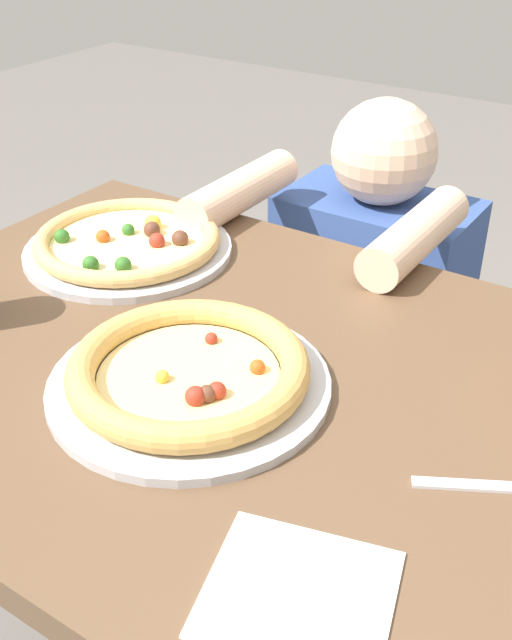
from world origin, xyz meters
name	(u,v)px	position (x,y,z in m)	size (l,w,h in m)	color
dining_table	(255,451)	(0.00, 0.00, 0.62)	(1.17, 0.76, 0.75)	brown
pizza_near	(189,374)	(-0.05, -0.07, 0.77)	(0.33, 0.33, 0.05)	#B7B7BC
pizza_far	(128,243)	(-0.34, 0.16, 0.77)	(0.33, 0.33, 0.04)	#B7B7BC
paper_napkin	(299,593)	(0.21, -0.25, 0.75)	(0.16, 0.14, 0.00)	white
diner_seated	(366,335)	(-0.13, 0.62, 0.42)	(0.40, 0.52, 0.92)	#333847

